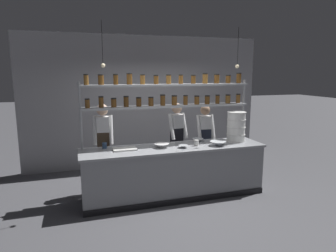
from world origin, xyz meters
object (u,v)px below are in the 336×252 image
chef_left (103,142)px  prep_bowl_near_left (218,143)px  chef_right (205,138)px  prep_bowl_center_back (162,146)px  chef_center (177,137)px  serving_cup_by_board (196,143)px  container_stack (236,127)px  prep_bowl_center_front (183,147)px  spice_shelf_unit (169,97)px  serving_cup_front (105,146)px  cutting_board (125,149)px  prep_bowl_near_right (198,140)px

chef_left → prep_bowl_near_left: 2.10m
chef_right → prep_bowl_center_back: chef_right is taller
chef_center → serving_cup_by_board: 0.76m
container_stack → prep_bowl_center_back: 1.52m
serving_cup_by_board → prep_bowl_center_front: bearing=-164.2°
spice_shelf_unit → chef_center: 0.98m
chef_center → container_stack: bearing=-40.7°
chef_right → prep_bowl_center_back: size_ratio=5.98×
spice_shelf_unit → container_stack: spice_shelf_unit is taller
chef_center → prep_bowl_near_left: chef_center is taller
spice_shelf_unit → prep_bowl_center_back: spice_shelf_unit is taller
chef_right → prep_bowl_near_left: size_ratio=5.38×
prep_bowl_near_left → chef_right: bearing=82.8°
chef_left → prep_bowl_near_left: chef_left is taller
serving_cup_front → chef_center: bearing=17.0°
prep_bowl_center_back → container_stack: bearing=2.2°
cutting_board → chef_center: bearing=29.1°
prep_bowl_center_back → spice_shelf_unit: bearing=53.3°
chef_right → prep_bowl_near_right: size_ratio=7.45×
cutting_board → prep_bowl_center_front: size_ratio=2.34×
prep_bowl_near_right → serving_cup_by_board: bearing=-117.4°
prep_bowl_near_left → serving_cup_by_board: serving_cup_by_board is taller
chef_left → chef_center: chef_left is taller
cutting_board → serving_cup_front: size_ratio=4.02×
container_stack → prep_bowl_near_left: 0.59m
chef_left → container_stack: (2.45, -0.52, 0.25)m
chef_left → serving_cup_by_board: 1.71m
container_stack → prep_bowl_near_right: (-0.71, 0.18, -0.26)m
spice_shelf_unit → prep_bowl_center_front: size_ratio=18.50×
spice_shelf_unit → chef_left: bearing=167.7°
prep_bowl_near_left → prep_bowl_center_front: size_ratio=1.70×
prep_bowl_near_left → prep_bowl_center_back: bearing=170.4°
container_stack → prep_bowl_near_left: container_stack is taller
chef_right → cutting_board: size_ratio=3.92×
chef_center → prep_bowl_near_left: 1.00m
prep_bowl_center_back → chef_left: bearing=148.9°
prep_bowl_center_back → serving_cup_by_board: (0.64, -0.06, 0.02)m
spice_shelf_unit → cutting_board: bearing=-163.2°
spice_shelf_unit → serving_cup_front: (-1.20, -0.07, -0.81)m
spice_shelf_unit → chef_center: spice_shelf_unit is taller
spice_shelf_unit → serving_cup_by_board: size_ratio=30.68×
chef_right → prep_bowl_near_left: bearing=-91.7°
serving_cup_front → container_stack: bearing=-4.3°
chef_left → prep_bowl_center_front: chef_left is taller
container_stack → cutting_board: bearing=-179.7°
prep_bowl_near_left → serving_cup_front: serving_cup_front is taller
chef_center → serving_cup_by_board: (0.11, -0.75, 0.04)m
container_stack → prep_bowl_near_left: size_ratio=1.94×
spice_shelf_unit → chef_right: (0.87, 0.31, -0.89)m
chef_left → chef_center: bearing=11.0°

